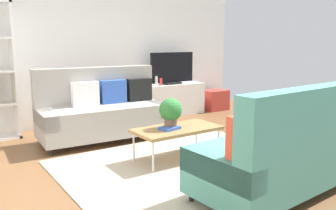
% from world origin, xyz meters
% --- Properties ---
extents(ground_plane, '(7.68, 7.68, 0.00)m').
position_xyz_m(ground_plane, '(0.00, 0.00, 0.00)').
color(ground_plane, brown).
extents(wall_far, '(6.40, 0.12, 2.90)m').
position_xyz_m(wall_far, '(0.00, 2.80, 1.45)').
color(wall_far, white).
rests_on(wall_far, ground_plane).
extents(area_rug, '(2.90, 2.20, 0.01)m').
position_xyz_m(area_rug, '(-0.05, -0.07, 0.01)').
color(area_rug, tan).
rests_on(area_rug, ground_plane).
extents(couch_beige, '(1.95, 0.95, 1.10)m').
position_xyz_m(couch_beige, '(-0.39, 1.55, 0.45)').
color(couch_beige, gray).
rests_on(couch_beige, ground_plane).
extents(couch_green, '(1.94, 0.94, 1.10)m').
position_xyz_m(couch_green, '(0.29, -1.29, 0.44)').
color(couch_green, teal).
rests_on(couch_green, ground_plane).
extents(coffee_table, '(1.10, 0.56, 0.42)m').
position_xyz_m(coffee_table, '(-0.00, 0.13, 0.39)').
color(coffee_table, '#9E7042').
rests_on(coffee_table, ground_plane).
extents(tv_console, '(1.40, 0.44, 0.64)m').
position_xyz_m(tv_console, '(1.52, 2.46, 0.32)').
color(tv_console, silver).
rests_on(tv_console, ground_plane).
extents(tv, '(1.00, 0.20, 0.64)m').
position_xyz_m(tv, '(1.52, 2.44, 0.95)').
color(tv, black).
rests_on(tv, tv_console).
extents(storage_trunk, '(0.52, 0.40, 0.44)m').
position_xyz_m(storage_trunk, '(2.62, 2.36, 0.22)').
color(storage_trunk, '#B2382D').
rests_on(storage_trunk, ground_plane).
extents(potted_plant, '(0.29, 0.29, 0.38)m').
position_xyz_m(potted_plant, '(-0.08, 0.16, 0.64)').
color(potted_plant, brown).
rests_on(potted_plant, coffee_table).
extents(table_book_0, '(0.27, 0.22, 0.03)m').
position_xyz_m(table_book_0, '(-0.13, 0.12, 0.44)').
color(table_book_0, '#3359B2').
rests_on(table_book_0, coffee_table).
extents(vase_0, '(0.13, 0.13, 0.19)m').
position_xyz_m(vase_0, '(0.94, 2.51, 0.73)').
color(vase_0, silver).
rests_on(vase_0, tv_console).
extents(bottle_0, '(0.06, 0.06, 0.19)m').
position_xyz_m(bottle_0, '(1.13, 2.42, 0.73)').
color(bottle_0, silver).
rests_on(bottle_0, tv_console).
extents(bottle_1, '(0.06, 0.06, 0.14)m').
position_xyz_m(bottle_1, '(1.23, 2.42, 0.71)').
color(bottle_1, red).
rests_on(bottle_1, tv_console).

